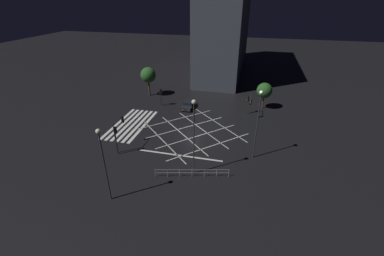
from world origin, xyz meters
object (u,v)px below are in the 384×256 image
(waiting_car, at_px, (188,105))
(traffic_light_nw_cross, at_px, (248,101))
(traffic_light_sw_cross, at_px, (162,94))
(street_lamp_far, at_px, (102,153))
(street_lamp_west, at_px, (259,112))
(traffic_light_sw_main, at_px, (160,94))
(street_lamp_east, at_px, (194,125))
(street_tree_far, at_px, (148,75))
(traffic_light_se_main, at_px, (119,127))
(street_tree_near, at_px, (264,91))
(traffic_light_se_cross, at_px, (116,135))
(traffic_light_nw_main, at_px, (251,102))

(waiting_car, bearing_deg, traffic_light_nw_cross, 90.35)
(traffic_light_sw_cross, xyz_separation_m, street_lamp_far, (25.02, 3.27, 3.27))
(street_lamp_west, bearing_deg, traffic_light_sw_main, -127.52)
(street_lamp_east, distance_m, street_tree_far, 28.16)
(traffic_light_se_main, height_order, street_lamp_far, street_lamp_far)
(waiting_car, bearing_deg, street_lamp_east, 16.32)
(street_tree_near, height_order, street_tree_far, street_tree_far)
(traffic_light_se_cross, xyz_separation_m, street_lamp_far, (7.92, 3.29, 2.78))
(street_tree_near, bearing_deg, street_tree_far, -93.61)
(street_lamp_east, height_order, street_lamp_west, street_lamp_east)
(traffic_light_nw_cross, xyz_separation_m, traffic_light_sw_main, (0.26, -16.30, -0.05))
(traffic_light_nw_main, bearing_deg, waiting_car, -96.89)
(traffic_light_sw_cross, bearing_deg, traffic_light_se_cross, -90.06)
(street_lamp_east, bearing_deg, waiting_car, -163.68)
(traffic_light_nw_main, xyz_separation_m, street_lamp_east, (17.75, -5.67, 3.74))
(traffic_light_se_main, bearing_deg, traffic_light_se_cross, -166.77)
(traffic_light_nw_main, height_order, traffic_light_sw_main, traffic_light_nw_main)
(waiting_car, bearing_deg, street_lamp_west, 41.62)
(traffic_light_nw_main, xyz_separation_m, traffic_light_sw_cross, (-1.00, -16.37, -0.35))
(traffic_light_se_cross, xyz_separation_m, traffic_light_nw_cross, (-17.52, 15.91, -0.56))
(waiting_car, bearing_deg, street_lamp_far, -4.12)
(traffic_light_sw_main, bearing_deg, traffic_light_se_main, 0.02)
(street_lamp_far, bearing_deg, traffic_light_sw_main, -171.68)
(traffic_light_sw_main, relative_size, street_tree_near, 0.66)
(traffic_light_se_cross, relative_size, street_tree_near, 0.84)
(traffic_light_se_main, xyz_separation_m, street_tree_far, (-20.30, -4.11, 1.10))
(traffic_light_sw_main, relative_size, street_lamp_far, 0.39)
(street_lamp_east, bearing_deg, street_tree_near, 160.38)
(traffic_light_sw_cross, bearing_deg, traffic_light_nw_main, -3.51)
(traffic_light_se_cross, height_order, traffic_light_nw_cross, traffic_light_se_cross)
(street_lamp_east, height_order, waiting_car, street_lamp_east)
(street_lamp_west, bearing_deg, traffic_light_sw_cross, -127.83)
(traffic_light_nw_main, height_order, traffic_light_se_main, traffic_light_se_main)
(traffic_light_sw_cross, relative_size, street_tree_far, 0.58)
(traffic_light_nw_main, bearing_deg, traffic_light_se_main, -49.25)
(traffic_light_nw_cross, relative_size, street_lamp_west, 0.36)
(traffic_light_sw_cross, bearing_deg, street_tree_far, 132.96)
(traffic_light_nw_main, xyz_separation_m, street_tree_far, (-5.85, -20.88, 1.56))
(traffic_light_se_cross, bearing_deg, traffic_light_sw_main, 91.30)
(street_lamp_east, bearing_deg, traffic_light_se_cross, -98.79)
(traffic_light_nw_main, height_order, traffic_light_sw_cross, traffic_light_nw_main)
(traffic_light_nw_cross, distance_m, traffic_light_se_main, 22.77)
(street_lamp_west, xyz_separation_m, street_lamp_far, (11.45, -14.20, -0.81))
(street_lamp_west, distance_m, waiting_car, 19.56)
(traffic_light_nw_main, bearing_deg, traffic_light_sw_main, -93.97)
(street_lamp_far, relative_size, street_tree_near, 1.69)
(traffic_light_sw_main, bearing_deg, traffic_light_se_cross, 1.30)
(street_lamp_west, xyz_separation_m, street_tree_near, (-16.96, 1.11, -3.03))
(traffic_light_nw_cross, height_order, street_lamp_far, street_lamp_far)
(traffic_light_nw_cross, height_order, traffic_light_sw_cross, traffic_light_sw_cross)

